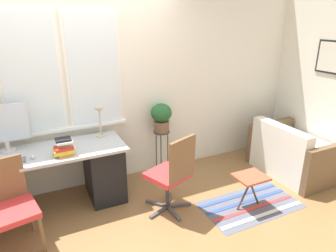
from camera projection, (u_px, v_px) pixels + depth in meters
name	position (u px, v px, depth m)	size (l,w,h in m)	color
ground_plane	(105.00, 211.00, 3.48)	(14.00, 14.00, 0.00)	olive
wall_back_with_window	(81.00, 84.00, 3.64)	(9.00, 0.12, 2.70)	white
wall_right_with_picture	(318.00, 74.00, 4.32)	(0.08, 9.00, 2.70)	white
desk	(37.00, 181.00, 3.36)	(1.99, 0.66, 0.73)	#B2B7BC
monitor	(3.00, 126.00, 3.22)	(0.51, 0.16, 0.53)	silver
keyboard	(6.00, 163.00, 3.03)	(0.37, 0.12, 0.02)	slate
mouse	(33.00, 157.00, 3.13)	(0.05, 0.08, 0.04)	silver
desk_lamp	(99.00, 115.00, 3.64)	(0.13, 0.13, 0.40)	#BCB299
book_stack	(64.00, 147.00, 3.19)	(0.21, 0.18, 0.19)	orange
desk_chair_wooden	(9.00, 205.00, 2.80)	(0.52, 0.52, 0.88)	brown
office_chair_swivel	(172.00, 173.00, 3.32)	(0.55, 0.55, 0.95)	#47474C
couch_loveseat	(294.00, 155.00, 4.27)	(0.83, 1.13, 0.76)	white
plant_stand	(162.00, 138.00, 4.15)	(0.22, 0.22, 0.65)	#333338
potted_plant	(161.00, 116.00, 4.04)	(0.28, 0.28, 0.39)	brown
floor_rug_striped	(250.00, 205.00, 3.59)	(1.18, 0.65, 0.01)	#565B6B
folding_stool	(251.00, 179.00, 3.44)	(0.36, 0.30, 0.42)	#B24C33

